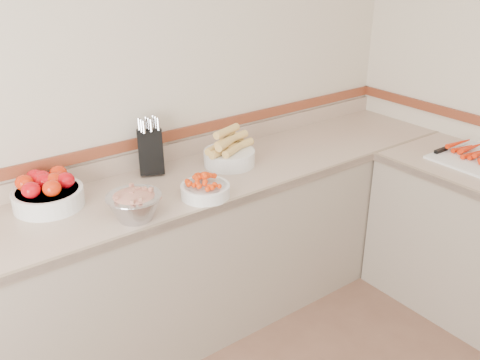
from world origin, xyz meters
TOP-DOWN VIEW (x-y plane):
  - back_wall at (0.00, 2.00)m, footprint 4.00×0.00m
  - counter_back at (0.00, 1.68)m, footprint 4.00×0.65m
  - knife_block at (0.16, 1.90)m, footprint 0.18×0.20m
  - tomato_bowl at (-0.43, 1.84)m, footprint 0.33×0.33m
  - cherry_tomato_bowl at (0.23, 1.47)m, footprint 0.25×0.25m
  - corn_bowl at (0.56, 1.73)m, footprint 0.32×0.29m
  - rhubarb_bowl at (-0.16, 1.47)m, footprint 0.26×0.26m
  - cutting_board at (1.76, 0.94)m, footprint 0.49×0.39m

SIDE VIEW (x-z plane):
  - counter_back at x=0.00m, z-range -0.09..0.99m
  - cutting_board at x=1.76m, z-range 0.89..0.96m
  - cherry_tomato_bowl at x=0.23m, z-range 0.88..1.01m
  - corn_bowl at x=0.56m, z-range 0.87..1.08m
  - tomato_bowl at x=-0.43m, z-range 0.89..1.06m
  - rhubarb_bowl at x=-0.16m, z-range 0.90..1.05m
  - knife_block at x=0.16m, z-range 0.87..1.19m
  - back_wall at x=0.00m, z-range -0.70..3.30m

